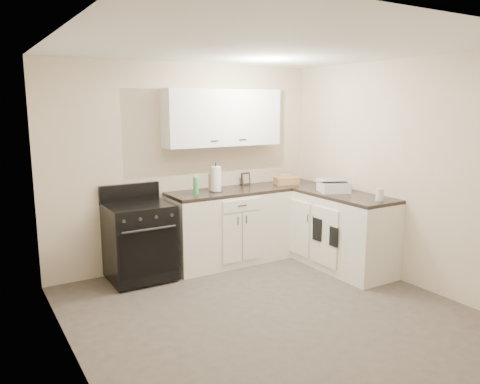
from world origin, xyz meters
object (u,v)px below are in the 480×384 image
knife_block (213,182)px  countertop_grill (334,187)px  stove (140,241)px  wicker_basket (286,181)px  paper_towel (216,179)px

knife_block → countertop_grill: 1.49m
stove → wicker_basket: 2.15m
paper_towel → stove: bearing=-178.5°
knife_block → countertop_grill: knife_block is taller
knife_block → countertop_grill: size_ratio=0.66×
stove → paper_towel: bearing=1.5°
stove → wicker_basket: bearing=0.4°
knife_block → paper_towel: bearing=-70.2°
stove → countertop_grill: 2.43m
stove → countertop_grill: bearing=-18.4°
paper_towel → wicker_basket: (1.07, -0.01, -0.11)m
stove → knife_block: size_ratio=3.84×
stove → paper_towel: paper_towel is taller
knife_block → paper_towel: (0.00, -0.07, 0.04)m
paper_towel → wicker_basket: size_ratio=1.03×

